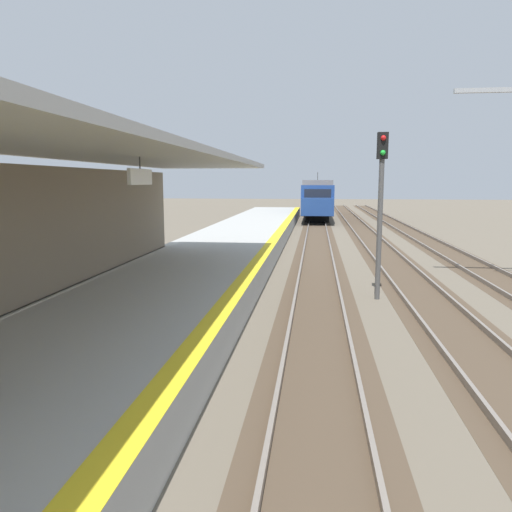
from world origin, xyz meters
name	(u,v)px	position (x,y,z in m)	size (l,w,h in m)	color
station_platform	(183,282)	(-2.50, 16.00, 0.45)	(5.00, 80.00, 0.91)	#A8A8A3
station_building_with_canopy	(4,236)	(-4.30, 9.47, 2.66)	(4.85, 24.00, 4.43)	#4C4C4C
track_pair_nearest_platform	(318,275)	(1.90, 20.00, 0.05)	(2.34, 120.00, 0.16)	#4C3D2D
track_pair_middle	(406,277)	(5.30, 20.00, 0.05)	(2.34, 120.00, 0.16)	#4C3D2D
track_pair_far_side	(497,279)	(8.70, 20.00, 0.05)	(2.34, 120.00, 0.16)	#4C3D2D
approaching_train	(317,197)	(1.90, 52.82, 2.18)	(2.93, 19.60, 4.76)	navy
rail_signal_post	(381,199)	(3.77, 16.27, 3.19)	(0.32, 0.34, 5.20)	#4C4C4C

